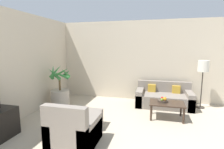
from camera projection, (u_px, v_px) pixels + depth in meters
wall_back at (156, 61)px, 5.83m from camera, size 8.19×0.06×2.70m
potted_palm at (60, 94)px, 5.37m from camera, size 0.68×0.74×1.29m
sofa_loveseat at (164, 98)px, 5.42m from camera, size 1.66×0.86×0.73m
floor_lamp at (203, 69)px, 5.12m from camera, size 0.31×0.31×1.43m
coffee_table at (167, 105)px, 4.45m from camera, size 0.85×0.57×0.42m
fruit_bowl at (163, 101)px, 4.50m from camera, size 0.26×0.26×0.05m
apple_red at (162, 98)px, 4.53m from camera, size 0.07×0.07×0.07m
apple_green at (162, 100)px, 4.41m from camera, size 0.07×0.07×0.07m
orange_fruit at (165, 99)px, 4.44m from camera, size 0.09×0.09×0.09m
armchair at (74, 132)px, 3.21m from camera, size 0.79×0.88×0.87m
ottoman at (88, 118)px, 4.03m from camera, size 0.62×0.47×0.37m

